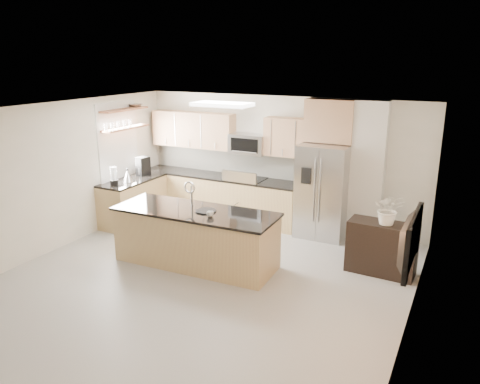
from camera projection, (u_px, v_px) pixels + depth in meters
The scene contains 26 objects.
floor at pixel (196, 285), 7.09m from camera, with size 6.50×6.50×0.00m, color #999792.
ceiling at pixel (191, 113), 6.36m from camera, with size 6.00×6.50×0.02m, color white.
wall_back at pixel (279, 161), 9.51m from camera, with size 6.00×0.02×2.60m, color beige.
wall_left at pixel (46, 180), 8.03m from camera, with size 0.02×6.50×2.60m, color beige.
wall_right at pixel (413, 239), 5.43m from camera, with size 0.02×6.50×2.60m, color beige.
back_counter at pixel (220, 196), 10.00m from camera, with size 3.55×0.66×1.44m.
left_counter at pixel (133, 201), 9.71m from camera, with size 0.66×1.50×0.92m.
range at pixel (246, 200), 9.72m from camera, with size 0.76×0.64×1.14m.
upper_cabinets at pixel (219, 132), 9.79m from camera, with size 3.50×0.33×0.75m.
microwave at pixel (248, 144), 9.50m from camera, with size 0.76×0.40×0.40m.
refrigerator at pixel (323, 191), 8.85m from camera, with size 0.92×0.78×1.78m.
partition_column at pixel (368, 172), 8.60m from camera, with size 0.60×0.30×2.60m, color beige.
window at pixel (118, 143), 9.50m from camera, with size 0.04×1.15×1.65m.
shelf_lower at pixel (125, 128), 9.45m from camera, with size 0.30×1.20×0.04m, color #915C3A.
shelf_upper at pixel (124, 109), 9.35m from camera, with size 0.30×1.20×0.04m, color #915C3A.
ceiling_fixture at pixel (222, 104), 7.92m from camera, with size 1.00×0.50×0.06m, color white.
island at pixel (196, 237), 7.71m from camera, with size 2.74×1.06×1.36m.
credenza at pixel (382, 248), 7.39m from camera, with size 1.06×0.44×0.85m, color black.
cup at pixel (210, 214), 7.27m from camera, with size 0.11×0.11×0.09m, color silver.
platter at pixel (206, 211), 7.53m from camera, with size 0.34×0.34×0.02m, color black.
blender at pixel (114, 177), 9.08m from camera, with size 0.16×0.16×0.37m.
kettle at pixel (128, 176), 9.37m from camera, with size 0.21×0.21×0.27m.
coffee_maker at pixel (143, 166), 9.88m from camera, with size 0.26×0.29×0.39m.
bowl at pixel (136, 105), 9.66m from camera, with size 0.34×0.34×0.08m, color #ACACAE.
flower_vase at pixel (390, 201), 7.12m from camera, with size 0.67×0.58×0.74m, color silver.
television at pixel (403, 239), 5.28m from camera, with size 1.08×0.14×0.62m, color black.
Camera 1 is at (3.49, -5.42, 3.34)m, focal length 35.00 mm.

